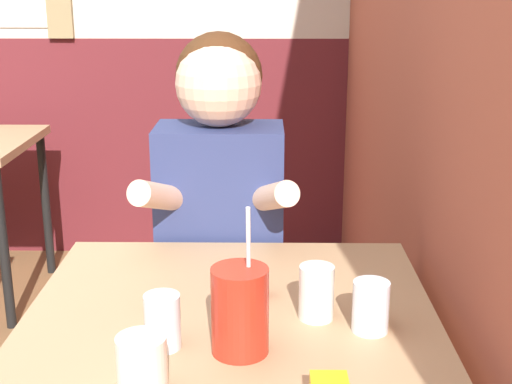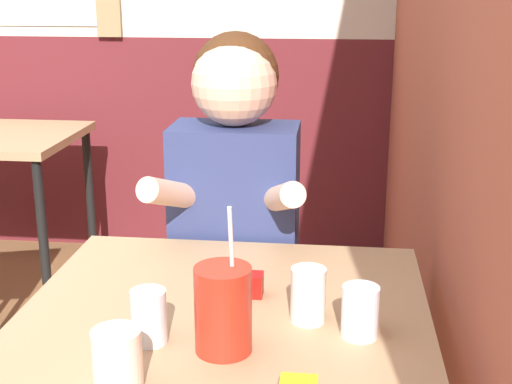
{
  "view_description": "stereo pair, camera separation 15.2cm",
  "coord_description": "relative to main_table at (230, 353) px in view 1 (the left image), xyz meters",
  "views": [
    {
      "loc": [
        0.98,
        -1.02,
        1.38
      ],
      "look_at": [
        0.96,
        0.44,
        0.94
      ],
      "focal_mm": 50.0,
      "sensor_mm": 36.0,
      "label": 1
    },
    {
      "loc": [
        1.13,
        -1.01,
        1.38
      ],
      "look_at": [
        0.96,
        0.44,
        0.94
      ],
      "focal_mm": 50.0,
      "sensor_mm": 36.0,
      "label": 2
    }
  ],
  "objects": [
    {
      "name": "cocktail_pitcher",
      "position": [
        0.02,
        -0.12,
        0.15
      ],
      "size": [
        0.1,
        0.1,
        0.28
      ],
      "color": "#B22819",
      "rests_on": "main_table"
    },
    {
      "name": "glass_center",
      "position": [
        0.17,
        0.02,
        0.12
      ],
      "size": [
        0.07,
        0.07,
        0.11
      ],
      "color": "silver",
      "rests_on": "main_table"
    },
    {
      "name": "person_seated",
      "position": [
        -0.05,
        0.56,
        0.03
      ],
      "size": [
        0.42,
        0.42,
        1.25
      ],
      "color": "navy",
      "rests_on": "ground_plane"
    },
    {
      "name": "glass_near_pitcher",
      "position": [
        0.27,
        -0.03,
        0.12
      ],
      "size": [
        0.07,
        0.07,
        0.1
      ],
      "color": "silver",
      "rests_on": "main_table"
    },
    {
      "name": "glass_far_side",
      "position": [
        -0.13,
        -0.26,
        0.12
      ],
      "size": [
        0.08,
        0.08,
        0.1
      ],
      "color": "silver",
      "rests_on": "main_table"
    },
    {
      "name": "glass_by_brick",
      "position": [
        -0.12,
        -0.1,
        0.12
      ],
      "size": [
        0.07,
        0.07,
        0.1
      ],
      "color": "silver",
      "rests_on": "main_table"
    },
    {
      "name": "main_table",
      "position": [
        0.0,
        0.0,
        0.0
      ],
      "size": [
        0.84,
        0.88,
        0.72
      ],
      "color": "tan",
      "rests_on": "ground_plane"
    },
    {
      "name": "condiment_ketchup",
      "position": [
        0.04,
        0.12,
        0.09
      ],
      "size": [
        0.06,
        0.04,
        0.05
      ],
      "color": "#B7140F",
      "rests_on": "main_table"
    }
  ]
}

